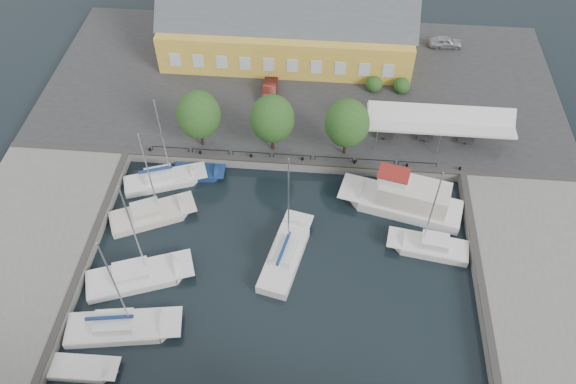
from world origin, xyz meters
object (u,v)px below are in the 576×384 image
object	(u,v)px
car_silver	(445,42)
trawler	(405,201)
west_boat_d	(121,328)
west_boat_a	(164,181)
west_boat_b	(151,216)
launch_nw	(198,173)
east_boat_a	(429,248)
tent_canopy	(440,121)
west_boat_c	(138,277)
car_red	(270,90)
warehouse	(282,26)
launch_sw	(84,369)
center_sailboat	(285,256)

from	to	relation	value
car_silver	trawler	distance (m)	25.50
car_silver	west_boat_d	xyz separation A→B (m)	(-28.27, -39.08, -1.39)
west_boat_a	west_boat_d	distance (m)	15.46
west_boat_b	launch_nw	world-z (taller)	west_boat_b
east_boat_a	west_boat_d	world-z (taller)	west_boat_d
west_boat_a	west_boat_d	bearing A→B (deg)	-88.74
tent_canopy	west_boat_c	xyz separation A→B (m)	(-25.68, -17.86, -3.42)
tent_canopy	west_boat_a	world-z (taller)	west_boat_a
tent_canopy	west_boat_b	bearing A→B (deg)	-156.61
tent_canopy	west_boat_d	size ratio (longest dim) A/B	1.18
car_red	east_boat_a	xyz separation A→B (m)	(15.82, -18.44, -1.42)
west_boat_a	west_boat_b	xyz separation A→B (m)	(-0.14, -4.29, -0.01)
warehouse	east_boat_a	world-z (taller)	warehouse
west_boat_d	launch_sw	bearing A→B (deg)	-118.63
tent_canopy	east_boat_a	distance (m)	13.25
west_boat_a	launch_nw	xyz separation A→B (m)	(3.04, 1.41, -0.18)
center_sailboat	car_silver	bearing A→B (deg)	62.60
tent_canopy	car_silver	bearing A→B (deg)	81.23
car_silver	east_boat_a	bearing A→B (deg)	170.04
trawler	west_boat_b	distance (m)	23.10
car_red	trawler	world-z (taller)	trawler
warehouse	car_silver	size ratio (longest dim) A/B	7.36
car_red	center_sailboat	size ratio (longest dim) A/B	0.35
car_red	west_boat_c	bearing A→B (deg)	-110.21
tent_canopy	trawler	size ratio (longest dim) A/B	1.21
west_boat_a	west_boat_b	size ratio (longest dim) A/B	0.99
warehouse	east_boat_a	bearing A→B (deg)	-60.21
warehouse	west_boat_d	distance (m)	37.71
launch_nw	west_boat_b	bearing A→B (deg)	-119.15
west_boat_d	launch_nw	world-z (taller)	west_boat_d
trawler	launch_nw	xyz separation A→B (m)	(-19.70, 2.59, -0.93)
car_silver	warehouse	bearing A→B (deg)	95.78
launch_sw	launch_nw	xyz separation A→B (m)	(4.56, 20.28, -0.00)
trawler	west_boat_c	size ratio (longest dim) A/B	0.98
trawler	east_boat_a	world-z (taller)	east_boat_a
west_boat_a	launch_sw	distance (m)	18.94
west_boat_a	west_boat_c	world-z (taller)	west_boat_c
car_red	west_boat_b	bearing A→B (deg)	-118.25
warehouse	car_red	size ratio (longest dim) A/B	6.87
west_boat_c	launch_sw	bearing A→B (deg)	-103.25
tent_canopy	west_boat_c	world-z (taller)	west_boat_c
west_boat_a	launch_nw	bearing A→B (deg)	24.83
car_red	launch_nw	size ratio (longest dim) A/B	0.81
warehouse	car_red	world-z (taller)	warehouse
car_red	west_boat_b	distance (m)	19.32
launch_nw	car_red	bearing A→B (deg)	62.81
warehouse	west_boat_d	size ratio (longest dim) A/B	2.40
center_sailboat	warehouse	bearing A→B (deg)	95.83
car_silver	east_boat_a	distance (m)	29.61
car_red	trawler	distance (m)	19.67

